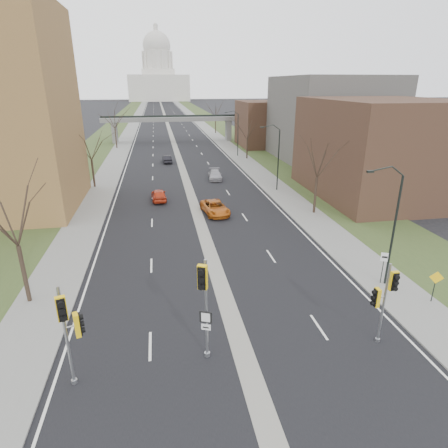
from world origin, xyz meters
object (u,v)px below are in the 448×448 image
object	(u,v)px
signal_pole_median	(204,294)
car_left_far	(167,159)
car_left_near	(159,195)
car_right_near	(215,208)
speed_limit_sign	(384,262)
signal_pole_left	(69,323)
car_right_mid	(215,175)
warning_sign	(435,282)
signal_pole_right	(385,294)

from	to	relation	value
signal_pole_median	car_left_far	world-z (taller)	signal_pole_median
car_left_near	car_right_near	world-z (taller)	car_left_near
speed_limit_sign	car_right_near	distance (m)	20.09
signal_pole_median	car_right_near	size ratio (longest dim) A/B	1.10
signal_pole_left	speed_limit_sign	distance (m)	20.96
signal_pole_left	signal_pole_median	world-z (taller)	signal_pole_median
car_right_mid	warning_sign	bearing A→B (deg)	-70.50
car_left_near	car_right_mid	distance (m)	12.94
car_left_far	car_right_mid	distance (m)	15.69
speed_limit_sign	signal_pole_left	bearing A→B (deg)	-137.94
car_right_mid	car_left_far	bearing A→B (deg)	121.42
car_left_far	signal_pole_right	bearing A→B (deg)	95.80
signal_pole_median	warning_sign	xyz separation A→B (m)	(15.55, 2.86, -2.44)
car_right_near	car_right_mid	bearing A→B (deg)	73.38
signal_pole_left	car_right_near	distance (m)	26.34
warning_sign	car_right_mid	distance (m)	37.59
signal_pole_right	speed_limit_sign	bearing A→B (deg)	57.29
speed_limit_sign	car_left_near	size ratio (longest dim) A/B	0.56
speed_limit_sign	car_right_mid	world-z (taller)	speed_limit_sign
car_left_near	car_left_far	xyz separation A→B (m)	(1.75, 23.80, -0.06)
speed_limit_sign	car_left_far	distance (m)	49.72
car_left_far	car_right_near	size ratio (longest dim) A/B	0.79
signal_pole_right	car_left_far	xyz separation A→B (m)	(-9.97, 53.81, -2.54)
speed_limit_sign	car_left_near	bearing A→B (deg)	147.50
signal_pole_right	speed_limit_sign	size ratio (longest dim) A/B	2.04
speed_limit_sign	car_right_mid	size ratio (longest dim) A/B	0.51
signal_pole_median	signal_pole_left	bearing A→B (deg)	-151.20
signal_pole_right	car_left_far	bearing A→B (deg)	100.71
car_left_near	car_right_near	bearing A→B (deg)	131.30
signal_pole_left	car_left_near	xyz separation A→B (m)	(4.22, 30.30, -2.80)
warning_sign	car_left_far	size ratio (longest dim) A/B	0.55
signal_pole_right	car_right_mid	size ratio (longest dim) A/B	1.04
car_right_near	car_right_mid	world-z (taller)	car_right_near
signal_pole_right	signal_pole_median	bearing A→B (deg)	178.14
car_right_mid	signal_pole_median	bearing A→B (deg)	-93.82
warning_sign	car_left_far	xyz separation A→B (m)	(-15.87, 50.59, -0.90)
car_right_mid	speed_limit_sign	bearing A→B (deg)	-72.51
signal_pole_left	car_right_near	bearing A→B (deg)	49.08
signal_pole_left	signal_pole_median	bearing A→B (deg)	-11.76
signal_pole_right	car_left_near	distance (m)	32.31
speed_limit_sign	car_right_near	world-z (taller)	speed_limit_sign
signal_pole_median	car_right_mid	world-z (taller)	signal_pole_median
car_left_near	car_left_far	world-z (taller)	car_left_near
car_right_near	car_right_mid	size ratio (longest dim) A/B	1.10
speed_limit_sign	car_left_near	xyz separation A→B (m)	(-15.67, 23.92, -1.04)
speed_limit_sign	warning_sign	distance (m)	3.48
signal_pole_left	warning_sign	xyz separation A→B (m)	(21.84, 3.51, -1.96)
speed_limit_sign	car_left_near	world-z (taller)	speed_limit_sign
signal_pole_left	car_left_far	xyz separation A→B (m)	(5.98, 54.10, -2.86)
signal_pole_left	car_right_mid	bearing A→B (deg)	54.65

